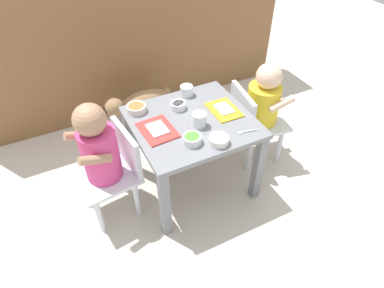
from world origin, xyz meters
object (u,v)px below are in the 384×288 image
dog (139,105)px  water_cup_right (187,91)px  spoon_by_left_tray (245,132)px  food_tray_left (158,130)px  food_tray_right (224,110)px  cereal_bowl_right_side (192,139)px  cereal_bowl_left_side (219,140)px  veggie_bowl_near (136,108)px  dining_table (192,132)px  water_cup_left (199,120)px  seated_child_right (261,103)px  veggie_bowl_far (178,105)px  seated_child_left (102,151)px

dog → water_cup_right: (0.17, -0.37, 0.26)m
spoon_by_left_tray → water_cup_right: bearing=104.9°
food_tray_left → food_tray_right: bearing=0.0°
cereal_bowl_right_side → cereal_bowl_left_side: bearing=-28.2°
food_tray_left → cereal_bowl_left_side: 0.30m
veggie_bowl_near → spoon_by_left_tray: 0.56m
dining_table → water_cup_left: water_cup_left is taller
cereal_bowl_left_side → seated_child_right: bearing=30.2°
veggie_bowl_near → cereal_bowl_left_side: 0.47m
seated_child_right → dining_table: bearing=-175.3°
veggie_bowl_far → cereal_bowl_left_side: (0.05, -0.33, -0.00)m
seated_child_right → cereal_bowl_left_side: (-0.42, -0.25, 0.08)m
water_cup_left → cereal_bowl_left_side: water_cup_left is taller
veggie_bowl_far → food_tray_right: bearing=-30.9°
water_cup_left → cereal_bowl_left_side: 0.16m
veggie_bowl_near → water_cup_right: bearing=4.3°
seated_child_right → water_cup_right: 0.43m
cereal_bowl_left_side → cereal_bowl_right_side: bearing=151.8°
seated_child_right → spoon_by_left_tray: 0.36m
seated_child_left → food_tray_right: (0.64, -0.02, 0.04)m
seated_child_left → food_tray_left: (0.27, -0.02, 0.04)m
dining_table → cereal_bowl_right_side: 0.20m
food_tray_right → cereal_bowl_left_side: (-0.15, -0.21, 0.01)m
dining_table → food_tray_left: food_tray_left is taller
seated_child_right → veggie_bowl_far: bearing=170.0°
water_cup_right → cereal_bowl_right_side: (-0.15, -0.37, -0.00)m
seated_child_left → veggie_bowl_near: bearing=36.8°
cereal_bowl_right_side → veggie_bowl_far: size_ratio=1.12×
dog → water_cup_right: 0.48m
water_cup_left → veggie_bowl_near: (-0.23, 0.25, -0.01)m
water_cup_right → cereal_bowl_left_side: water_cup_right is taller
seated_child_right → food_tray_right: size_ratio=3.39×
seated_child_left → water_cup_left: seated_child_left is taller
water_cup_left → spoon_by_left_tray: 0.23m
veggie_bowl_far → dog: bearing=99.0°
seated_child_left → spoon_by_left_tray: 0.68m
food_tray_left → cereal_bowl_left_side: size_ratio=2.23×
water_cup_right → veggie_bowl_near: water_cup_right is taller
seated_child_right → veggie_bowl_near: size_ratio=6.41×
veggie_bowl_near → dining_table: bearing=-41.4°
dog → food_tray_left: 0.64m
water_cup_right → dining_table: bearing=-109.3°
food_tray_right → cereal_bowl_left_side: size_ratio=2.04×
dog → cereal_bowl_right_side: 0.78m
food_tray_left → veggie_bowl_near: veggie_bowl_near is taller
seated_child_right → water_cup_left: 0.46m
food_tray_right → cereal_bowl_left_side: bearing=-126.1°
dining_table → food_tray_right: (0.18, -0.00, 0.08)m
water_cup_right → cereal_bowl_left_side: (-0.04, -0.42, -0.01)m
cereal_bowl_right_side → water_cup_left: bearing=48.3°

